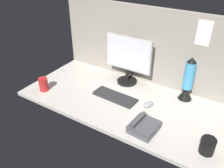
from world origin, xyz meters
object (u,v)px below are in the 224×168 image
mouse (148,104)px  desk_phone (143,126)px  mug_black_travel (208,146)px  mug_red_plastic (43,84)px  lava_lamp (188,82)px  monitor (128,58)px  keyboard (115,97)px

mouse → desk_phone: 28.08cm
desk_phone → mug_black_travel: bearing=3.4°
mug_red_plastic → lava_lamp: (107.19, 51.82, 9.70)cm
monitor → keyboard: 36.15cm
keyboard → monitor: bearing=100.4°
mouse → desk_phone: (8.49, -26.72, 1.49)cm
lava_lamp → mug_red_plastic: bearing=-154.2°
mug_red_plastic → desk_phone: bearing=-0.2°
mouse → lava_lamp: lava_lamp is taller
keyboard → desk_phone: size_ratio=1.83×
mug_black_travel → desk_phone: size_ratio=0.53×
lava_lamp → monitor: bearing=-178.3°
monitor → mug_red_plastic: 76.13cm
mug_black_travel → desk_phone: mug_black_travel is taller
monitor → mug_red_plastic: size_ratio=3.68×
keyboard → mug_red_plastic: bearing=-156.0°
monitor → desk_phone: size_ratio=2.11×
desk_phone → monitor: bearing=128.4°
lava_lamp → mouse: bearing=-129.8°
monitor → lava_lamp: 53.51cm
keyboard → desk_phone: (36.49, -22.71, 2.19)cm
monitor → lava_lamp: bearing=1.7°
mug_black_travel → lava_lamp: lava_lamp is taller
desk_phone → mouse: bearing=107.6°
mug_black_travel → lava_lamp: bearing=119.7°
monitor → mug_black_travel: monitor is taller
desk_phone → lava_lamp: bearing=76.3°
monitor → lava_lamp: monitor is taller
mug_black_travel → desk_phone: 41.23cm
mouse → lava_lamp: (21.21, 25.49, 13.79)cm
mug_black_travel → mug_red_plastic: 135.59cm
desk_phone → keyboard: bearing=148.1°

